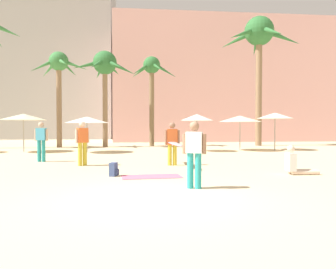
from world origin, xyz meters
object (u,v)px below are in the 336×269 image
(beach_towel, at_px, (152,177))
(person_mid_right, at_px, (41,140))
(person_far_right, at_px, (173,142))
(cafe_umbrella_5, at_px, (240,119))
(palm_tree_far_left, at_px, (59,71))
(person_near_right, at_px, (194,152))
(palm_tree_far_right, at_px, (152,75))
(person_near_left, at_px, (82,141))
(cafe_umbrella_2, at_px, (87,120))
(cafe_umbrella_3, at_px, (275,116))
(person_far_left, at_px, (296,164))
(cafe_umbrella_1, at_px, (197,117))
(palm_tree_right, at_px, (105,68))
(backpack, at_px, (114,170))
(cafe_umbrella_0, at_px, (23,117))
(palm_tree_left, at_px, (259,39))

(beach_towel, relative_size, person_mid_right, 1.05)
(person_far_right, bearing_deg, cafe_umbrella_5, 146.04)
(palm_tree_far_left, height_order, person_near_right, palm_tree_far_left)
(palm_tree_far_left, relative_size, person_far_right, 2.44)
(palm_tree_far_right, relative_size, beach_towel, 3.84)
(palm_tree_far_right, distance_m, person_near_left, 13.65)
(palm_tree_far_left, height_order, palm_tree_far_right, palm_tree_far_left)
(palm_tree_far_right, relative_size, cafe_umbrella_2, 2.68)
(cafe_umbrella_3, height_order, beach_towel, cafe_umbrella_3)
(palm_tree_far_left, xyz_separation_m, person_near_right, (6.96, -16.61, -4.65))
(cafe_umbrella_2, height_order, person_far_left, cafe_umbrella_2)
(cafe_umbrella_5, bearing_deg, cafe_umbrella_1, -171.46)
(palm_tree_right, bearing_deg, cafe_umbrella_2, -97.03)
(palm_tree_far_left, bearing_deg, cafe_umbrella_5, -19.30)
(beach_towel, bearing_deg, person_far_left, 0.44)
(palm_tree_far_right, bearing_deg, palm_tree_right, -166.19)
(cafe_umbrella_1, bearing_deg, backpack, -114.66)
(palm_tree_right, height_order, cafe_umbrella_2, palm_tree_right)
(cafe_umbrella_0, xyz_separation_m, backpack, (6.03, -10.26, -1.90))
(cafe_umbrella_3, bearing_deg, beach_towel, -128.95)
(cafe_umbrella_2, relative_size, person_far_right, 0.91)
(backpack, bearing_deg, cafe_umbrella_1, 83.13)
(palm_tree_far_left, distance_m, person_mid_right, 11.00)
(cafe_umbrella_2, distance_m, cafe_umbrella_3, 11.92)
(palm_tree_left, height_order, cafe_umbrella_3, palm_tree_left)
(palm_tree_right, relative_size, backpack, 16.91)
(person_near_left, bearing_deg, beach_towel, -176.74)
(cafe_umbrella_0, bearing_deg, palm_tree_right, 43.08)
(palm_tree_far_left, xyz_separation_m, person_far_right, (6.96, -11.89, -4.65))
(palm_tree_far_left, distance_m, palm_tree_right, 3.31)
(palm_tree_far_left, bearing_deg, cafe_umbrella_2, -61.57)
(palm_tree_right, distance_m, palm_tree_far_right, 3.60)
(palm_tree_left, xyz_separation_m, person_far_right, (-8.27, -12.50, -7.47))
(person_far_left, bearing_deg, cafe_umbrella_1, 100.80)
(backpack, xyz_separation_m, person_near_left, (-1.40, 2.88, 0.75))
(palm_tree_far_right, bearing_deg, palm_tree_left, -2.19)
(cafe_umbrella_5, bearing_deg, person_far_right, -124.22)
(backpack, distance_m, person_far_left, 5.81)
(palm_tree_right, relative_size, cafe_umbrella_3, 2.94)
(palm_tree_right, bearing_deg, backpack, -83.90)
(person_near_right, bearing_deg, person_far_left, 139.95)
(cafe_umbrella_0, height_order, cafe_umbrella_3, cafe_umbrella_3)
(cafe_umbrella_0, height_order, person_mid_right, cafe_umbrella_0)
(cafe_umbrella_0, height_order, cafe_umbrella_5, cafe_umbrella_0)
(palm_tree_left, relative_size, cafe_umbrella_1, 4.46)
(person_near_right, bearing_deg, cafe_umbrella_5, 178.46)
(cafe_umbrella_0, distance_m, cafe_umbrella_3, 15.74)
(backpack, bearing_deg, person_far_left, 15.57)
(palm_tree_left, xyz_separation_m, palm_tree_far_right, (-8.45, 0.32, -2.86))
(cafe_umbrella_5, bearing_deg, cafe_umbrella_2, -175.85)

